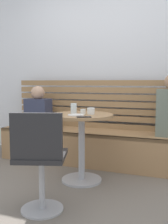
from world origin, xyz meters
name	(u,v)px	position (x,y,z in m)	size (l,w,h in m)	color
ground	(56,200)	(0.00, 0.00, 0.00)	(8.00, 8.00, 0.00)	#70665B
back_wall	(108,56)	(0.00, 1.64, 1.45)	(5.20, 0.10, 2.90)	silver
booth_bench	(98,147)	(0.00, 1.20, 0.22)	(2.70, 0.52, 0.44)	#A87C51
booth_backrest	(103,104)	(0.00, 1.44, 0.78)	(2.65, 0.04, 0.67)	#9A7249
cafe_table	(82,134)	(0.03, 0.55, 0.52)	(0.68, 0.68, 0.74)	#ADADB2
white_chair	(40,159)	(-0.01, -0.26, 0.46)	(0.51, 0.51, 0.85)	#ADADB2
person_child_left	(38,109)	(-0.88, 1.17, 0.70)	(0.34, 0.22, 0.59)	#333851
cup_ceramic_white	(91,111)	(0.13, 0.57, 0.78)	(0.08, 0.08, 0.07)	white
cup_espresso_small	(83,112)	(0.06, 0.53, 0.77)	(0.06, 0.06, 0.06)	silver
cup_water_clear	(74,108)	(-0.08, 0.60, 0.80)	(0.07, 0.07, 0.11)	white
plate_small	(76,115)	(0.03, 0.40, 0.75)	(0.17, 0.17, 0.01)	white
phone_on_table	(84,117)	(0.15, 0.31, 0.74)	(0.07, 0.14, 0.01)	black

